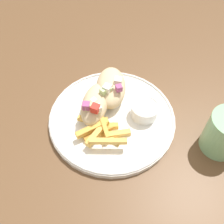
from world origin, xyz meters
name	(u,v)px	position (x,y,z in m)	size (l,w,h in m)	color
ground_plane	(108,203)	(0.00, 0.00, 0.00)	(10.00, 10.00, 0.00)	#4C4238
table	(105,123)	(0.00, 0.00, 0.68)	(1.52, 1.52, 0.74)	brown
plate	(112,118)	(0.04, 0.00, 0.75)	(0.31, 0.31, 0.02)	white
pita_sandwich_near	(96,105)	(0.00, -0.02, 0.78)	(0.13, 0.13, 0.07)	beige
pita_sandwich_far	(111,87)	(-0.02, 0.03, 0.78)	(0.15, 0.13, 0.07)	beige
fries_pile	(102,132)	(0.07, -0.05, 0.76)	(0.13, 0.12, 0.03)	gold
sauce_ramekin	(145,110)	(0.07, 0.07, 0.77)	(0.07, 0.07, 0.04)	white
water_glass	(224,134)	(0.23, 0.17, 0.78)	(0.09, 0.09, 0.10)	#8CCC93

